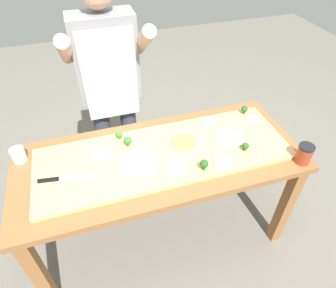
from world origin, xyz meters
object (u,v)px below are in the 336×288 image
at_px(cheese_crumble_b, 264,141).
at_px(flour_cup, 19,156).
at_px(pizza_whole_cheese_artichoke, 229,137).
at_px(broccoli_floret_front_mid, 245,109).
at_px(pizza_slice_far_right, 207,123).
at_px(broccoli_floret_center_right, 204,164).
at_px(cheese_crumble_d, 101,176).
at_px(pizza_slice_near_left, 176,167).
at_px(cook_center, 110,82).
at_px(pizza_slice_far_left, 101,154).
at_px(pizza_slice_near_right, 222,162).
at_px(pizza_whole_pesto_green, 184,143).
at_px(chefs_knife, 59,179).
at_px(cheese_crumble_e, 203,138).
at_px(sauce_jar, 304,154).
at_px(cheese_crumble_c, 252,162).
at_px(broccoli_floret_front_right, 245,146).
at_px(prep_table, 160,169).
at_px(pizza_slice_center, 252,120).
at_px(pizza_whole_white_garlic, 138,163).
at_px(cheese_crumble_a, 266,156).

relative_size(cheese_crumble_b, flour_cup, 0.19).
height_order(pizza_whole_cheese_artichoke, broccoli_floret_front_mid, broccoli_floret_front_mid).
height_order(pizza_slice_far_right, broccoli_floret_center_right, broccoli_floret_center_right).
distance_m(cheese_crumble_d, flour_cup, 0.52).
relative_size(broccoli_floret_front_mid, cheese_crumble_b, 3.69).
xyz_separation_m(pizza_slice_near_left, cook_center, (-0.23, 0.73, 0.17)).
height_order(pizza_whole_cheese_artichoke, pizza_slice_far_left, pizza_whole_cheese_artichoke).
relative_size(pizza_whole_cheese_artichoke, cheese_crumble_b, 11.51).
bearing_deg(pizza_slice_near_right, pizza_whole_pesto_green, 125.44).
bearing_deg(chefs_knife, cheese_crumble_e, 4.94).
height_order(pizza_slice_far_left, sauce_jar, sauce_jar).
xyz_separation_m(cheese_crumble_b, cheese_crumble_c, (-0.16, -0.14, -0.00)).
xyz_separation_m(pizza_slice_far_left, sauce_jar, (1.11, -0.38, 0.03)).
bearing_deg(broccoli_floret_front_right, pizza_slice_far_left, 165.51).
bearing_deg(prep_table, pizza_slice_near_right, -29.25).
bearing_deg(broccoli_floret_center_right, pizza_slice_far_left, 151.81).
distance_m(pizza_slice_center, broccoli_floret_center_right, 0.58).
height_order(pizza_whole_white_garlic, cook_center, cook_center).
relative_size(broccoli_floret_center_right, flour_cup, 0.80).
height_order(cheese_crumble_a, cheese_crumble_b, same).
bearing_deg(pizza_slice_near_left, pizza_slice_far_right, 44.47).
bearing_deg(broccoli_floret_front_mid, cheese_crumble_e, -155.19).
bearing_deg(pizza_whole_white_garlic, pizza_slice_near_left, -24.63).
relative_size(cheese_crumble_a, cheese_crumble_d, 0.98).
height_order(prep_table, cheese_crumble_b, cheese_crumble_b).
distance_m(pizza_whole_cheese_artichoke, pizza_slice_far_left, 0.79).
distance_m(prep_table, sauce_jar, 0.85).
bearing_deg(sauce_jar, chefs_knife, 169.40).
bearing_deg(pizza_slice_near_right, pizza_slice_far_left, 157.67).
relative_size(pizza_slice_center, pizza_slice_far_right, 0.93).
bearing_deg(pizza_slice_center, chefs_knife, -172.75).
bearing_deg(cheese_crumble_d, pizza_slice_far_left, 82.13).
xyz_separation_m(chefs_knife, pizza_slice_near_right, (0.89, -0.14, 0.00)).
bearing_deg(broccoli_floret_front_right, pizza_slice_center, 53.03).
bearing_deg(cheese_crumble_c, cheese_crumble_e, 124.82).
xyz_separation_m(prep_table, pizza_whole_pesto_green, (0.16, 0.04, 0.14)).
relative_size(chefs_knife, sauce_jar, 2.55).
xyz_separation_m(cheese_crumble_d, cook_center, (0.18, 0.68, 0.17)).
bearing_deg(pizza_slice_far_right, broccoli_floret_front_mid, 5.76).
bearing_deg(chefs_knife, sauce_jar, -10.60).
bearing_deg(pizza_slice_far_left, cook_center, 72.93).
bearing_deg(pizza_slice_far_right, cheese_crumble_e, -121.41).
distance_m(cheese_crumble_d, cook_center, 0.72).
bearing_deg(pizza_slice_center, broccoli_floret_front_right, -126.97).
distance_m(prep_table, pizza_whole_pesto_green, 0.22).
xyz_separation_m(pizza_slice_near_left, broccoli_floret_center_right, (0.14, -0.06, 0.03)).
bearing_deg(cheese_crumble_c, cheese_crumble_b, 41.31).
bearing_deg(cheese_crumble_c, pizza_slice_far_left, 158.57).
bearing_deg(broccoli_floret_front_right, pizza_whole_white_garlic, 173.01).
relative_size(flour_cup, cook_center, 0.05).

